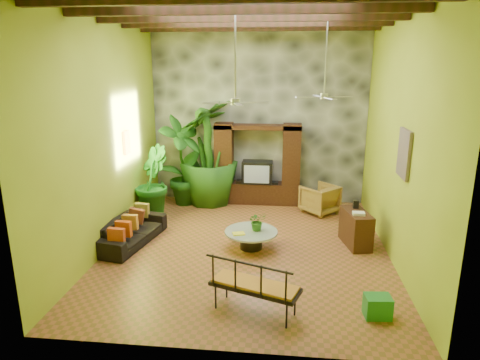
# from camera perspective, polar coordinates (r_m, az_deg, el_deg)

# --- Properties ---
(ground) EXTENTS (7.00, 7.00, 0.00)m
(ground) POSITION_cam_1_polar(r_m,az_deg,el_deg) (9.50, 0.94, -9.00)
(ground) COLOR brown
(ground) RESTS_ON ground
(ceiling) EXTENTS (6.00, 7.00, 0.02)m
(ceiling) POSITION_cam_1_polar(r_m,az_deg,el_deg) (8.71, 1.10, 22.50)
(ceiling) COLOR silver
(ceiling) RESTS_ON back_wall
(back_wall) EXTENTS (6.00, 0.02, 5.00)m
(back_wall) POSITION_cam_1_polar(r_m,az_deg,el_deg) (12.22, 2.52, 8.72)
(back_wall) COLOR #94A425
(back_wall) RESTS_ON ground
(left_wall) EXTENTS (0.02, 7.00, 5.00)m
(left_wall) POSITION_cam_1_polar(r_m,az_deg,el_deg) (9.51, -17.40, 6.09)
(left_wall) COLOR #94A425
(left_wall) RESTS_ON ground
(right_wall) EXTENTS (0.02, 7.00, 5.00)m
(right_wall) POSITION_cam_1_polar(r_m,az_deg,el_deg) (9.01, 20.48, 5.34)
(right_wall) COLOR #94A425
(right_wall) RESTS_ON ground
(stone_accent_wall) EXTENTS (5.98, 0.10, 4.98)m
(stone_accent_wall) POSITION_cam_1_polar(r_m,az_deg,el_deg) (12.16, 2.50, 8.69)
(stone_accent_wall) COLOR #33363A
(stone_accent_wall) RESTS_ON ground
(ceiling_beams) EXTENTS (5.95, 5.36, 0.22)m
(ceiling_beams) POSITION_cam_1_polar(r_m,az_deg,el_deg) (8.68, 1.09, 21.06)
(ceiling_beams) COLOR #351B10
(ceiling_beams) RESTS_ON ceiling
(entertainment_center) EXTENTS (2.40, 0.55, 2.30)m
(entertainment_center) POSITION_cam_1_polar(r_m,az_deg,el_deg) (12.14, 2.32, 1.31)
(entertainment_center) COLOR black
(entertainment_center) RESTS_ON ground
(ceiling_fan_front) EXTENTS (1.28, 1.28, 1.86)m
(ceiling_fan_front) POSITION_cam_1_polar(r_m,az_deg,el_deg) (8.28, -0.62, 11.79)
(ceiling_fan_front) COLOR #A3A3A7
(ceiling_fan_front) RESTS_ON ceiling
(ceiling_fan_back) EXTENTS (1.28, 1.28, 1.86)m
(ceiling_fan_back) POSITION_cam_1_polar(r_m,az_deg,el_deg) (9.86, 11.21, 12.09)
(ceiling_fan_back) COLOR #A3A3A7
(ceiling_fan_back) RESTS_ON ceiling
(wall_art_mask) EXTENTS (0.06, 0.32, 0.55)m
(wall_art_mask) POSITION_cam_1_polar(r_m,az_deg,el_deg) (10.47, -14.89, 4.87)
(wall_art_mask) COLOR gold
(wall_art_mask) RESTS_ON left_wall
(wall_art_painting) EXTENTS (0.06, 0.70, 0.90)m
(wall_art_painting) POSITION_cam_1_polar(r_m,az_deg,el_deg) (8.46, 21.04, 3.30)
(wall_art_painting) COLOR #26588B
(wall_art_painting) RESTS_ON right_wall
(sofa) EXTENTS (1.15, 2.12, 0.59)m
(sofa) POSITION_cam_1_polar(r_m,az_deg,el_deg) (9.92, -14.35, -6.57)
(sofa) COLOR black
(sofa) RESTS_ON ground
(wicker_armchair) EXTENTS (1.18, 1.18, 0.77)m
(wicker_armchair) POSITION_cam_1_polar(r_m,az_deg,el_deg) (11.68, 10.56, -2.50)
(wicker_armchair) COLOR olive
(wicker_armchair) RESTS_ON ground
(tall_plant_a) EXTENTS (1.50, 1.61, 2.54)m
(tall_plant_a) POSITION_cam_1_polar(r_m,az_deg,el_deg) (12.02, -7.75, 2.51)
(tall_plant_a) COLOR #1F5A17
(tall_plant_a) RESTS_ON ground
(tall_plant_b) EXTENTS (1.07, 1.21, 1.88)m
(tall_plant_b) POSITION_cam_1_polar(r_m,az_deg,el_deg) (11.28, -11.74, -0.25)
(tall_plant_b) COLOR #185B1A
(tall_plant_b) RESTS_ON ground
(tall_plant_c) EXTENTS (2.13, 2.13, 2.94)m
(tall_plant_c) POSITION_cam_1_polar(r_m,az_deg,el_deg) (12.06, -4.16, 3.65)
(tall_plant_c) COLOR #235817
(tall_plant_c) RESTS_ON ground
(coffee_table) EXTENTS (1.15, 1.15, 0.40)m
(coffee_table) POSITION_cam_1_polar(r_m,az_deg,el_deg) (9.38, 1.48, -7.62)
(coffee_table) COLOR black
(coffee_table) RESTS_ON ground
(centerpiece_plant) EXTENTS (0.47, 0.44, 0.42)m
(centerpiece_plant) POSITION_cam_1_polar(r_m,az_deg,el_deg) (9.30, 2.32, -5.49)
(centerpiece_plant) COLOR #2A6219
(centerpiece_plant) RESTS_ON coffee_table
(yellow_tray) EXTENTS (0.29, 0.25, 0.03)m
(yellow_tray) POSITION_cam_1_polar(r_m,az_deg,el_deg) (9.15, -0.17, -7.16)
(yellow_tray) COLOR yellow
(yellow_tray) RESTS_ON coffee_table
(iron_bench) EXTENTS (1.53, 1.01, 0.57)m
(iron_bench) POSITION_cam_1_polar(r_m,az_deg,el_deg) (6.96, 1.96, -13.71)
(iron_bench) COLOR black
(iron_bench) RESTS_ON ground
(side_console) EXTENTS (0.64, 1.05, 0.78)m
(side_console) POSITION_cam_1_polar(r_m,az_deg,el_deg) (9.82, 15.19, -6.24)
(side_console) COLOR #351811
(side_console) RESTS_ON ground
(green_bin) EXTENTS (0.44, 0.34, 0.36)m
(green_bin) POSITION_cam_1_polar(r_m,az_deg,el_deg) (7.42, 17.86, -15.76)
(green_bin) COLOR #1E7426
(green_bin) RESTS_ON ground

